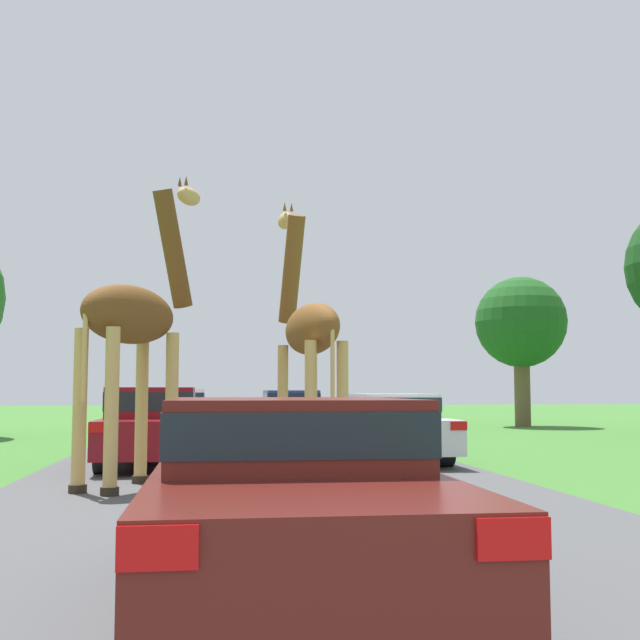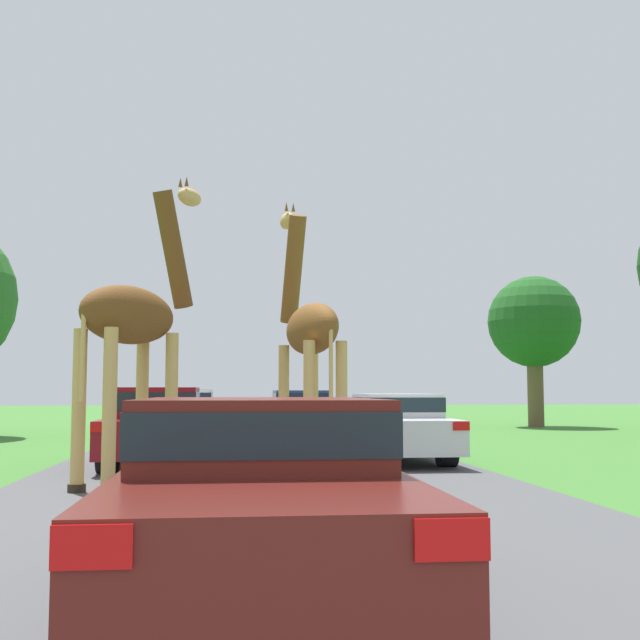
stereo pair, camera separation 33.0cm
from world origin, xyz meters
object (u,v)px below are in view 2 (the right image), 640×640
object	(u,v)px
giraffe_companion	(135,326)
tree_mid_field	(534,323)
car_lead_maroon	(257,496)
car_queue_left	(162,411)
car_far_ahead	(156,425)
car_queue_right	(300,413)
car_verge_right	(396,425)
giraffe_near_road	(309,336)
car_rear_follower	(180,417)

from	to	relation	value
giraffe_companion	tree_mid_field	bearing A→B (deg)	88.95
car_lead_maroon	car_queue_left	bearing A→B (deg)	96.43
car_far_ahead	car_lead_maroon	bearing A→B (deg)	-81.01
car_queue_right	car_verge_right	bearing A→B (deg)	-80.23
car_lead_maroon	car_queue_right	xyz separation A→B (m)	(1.89, 19.09, 0.02)
car_far_ahead	car_verge_right	bearing A→B (deg)	8.48
giraffe_companion	car_lead_maroon	bearing A→B (deg)	-41.48
car_queue_left	car_verge_right	bearing A→B (deg)	-64.00
giraffe_near_road	car_verge_right	distance (m)	4.28
tree_mid_field	car_verge_right	bearing A→B (deg)	-120.91
giraffe_companion	car_queue_right	size ratio (longest dim) A/B	1.06
car_rear_follower	tree_mid_field	size ratio (longest dim) A/B	0.66
giraffe_companion	car_rear_follower	world-z (taller)	giraffe_companion
car_queue_left	car_far_ahead	distance (m)	12.81
car_queue_right	tree_mid_field	distance (m)	12.49
car_lead_maroon	car_rear_follower	bearing A→B (deg)	95.53
car_queue_left	car_far_ahead	xyz separation A→B (m)	(0.97, -12.77, 0.05)
car_queue_right	car_queue_left	world-z (taller)	car_queue_right
car_verge_right	giraffe_companion	bearing A→B (deg)	-139.92
car_lead_maroon	giraffe_companion	bearing A→B (deg)	103.45
giraffe_companion	car_queue_left	distance (m)	16.31
giraffe_companion	car_queue_right	world-z (taller)	giraffe_companion
car_queue_right	tree_mid_field	bearing A→B (deg)	33.23
giraffe_near_road	car_queue_left	world-z (taller)	giraffe_near_road
car_lead_maroon	car_rear_follower	xyz separation A→B (m)	(-1.50, 15.49, 0.03)
car_verge_right	tree_mid_field	distance (m)	17.27
car_queue_left	car_verge_right	xyz separation A→B (m)	(5.87, -12.04, 0.00)
car_far_ahead	car_rear_follower	bearing A→B (deg)	88.31
giraffe_near_road	giraffe_companion	distance (m)	2.89
giraffe_companion	car_rear_follower	bearing A→B (deg)	123.88
car_queue_right	car_far_ahead	xyz separation A→B (m)	(-3.54, -8.66, 0.02)
giraffe_near_road	car_verge_right	xyz separation A→B (m)	(2.17, 3.31, -1.63)
car_queue_left	giraffe_companion	bearing A→B (deg)	-86.68
car_queue_right	giraffe_companion	bearing A→B (deg)	-106.45
car_lead_maroon	car_rear_follower	size ratio (longest dim) A/B	1.16
car_queue_right	car_lead_maroon	bearing A→B (deg)	-95.66
giraffe_companion	car_far_ahead	distance (m)	3.80
car_queue_left	tree_mid_field	xyz separation A→B (m)	(14.57, 2.49, 3.43)
car_queue_left	tree_mid_field	size ratio (longest dim) A/B	0.66
car_verge_right	giraffe_near_road	bearing A→B (deg)	-123.23
car_lead_maroon	car_queue_right	size ratio (longest dim) A/B	0.97
car_rear_follower	tree_mid_field	world-z (taller)	tree_mid_field
giraffe_near_road	car_lead_maroon	distance (m)	8.09
giraffe_near_road	car_lead_maroon	xyz separation A→B (m)	(-1.09, -7.85, -1.62)
car_queue_left	tree_mid_field	world-z (taller)	tree_mid_field
giraffe_companion	car_lead_maroon	size ratio (longest dim) A/B	1.09
car_lead_maroon	car_queue_right	world-z (taller)	car_queue_right
car_far_ahead	tree_mid_field	distance (m)	20.71
car_rear_follower	giraffe_companion	bearing A→B (deg)	-91.19
giraffe_companion	car_lead_maroon	distance (m)	7.40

